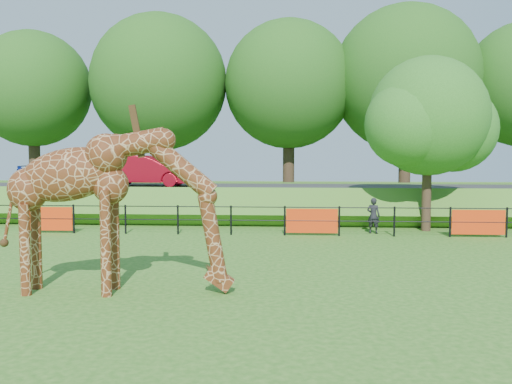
% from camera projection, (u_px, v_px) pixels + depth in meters
% --- Properties ---
extents(ground, '(90.00, 90.00, 0.00)m').
position_uv_depth(ground, '(193.00, 286.00, 13.27)').
color(ground, '#276318').
rests_on(ground, ground).
extents(giraffe, '(5.16, 1.11, 3.66)m').
position_uv_depth(giraffe, '(117.00, 210.00, 12.50)').
color(giraffe, '#5B2A12').
rests_on(giraffe, ground).
extents(perimeter_fence, '(28.07, 0.10, 1.10)m').
position_uv_depth(perimeter_fence, '(231.00, 220.00, 21.19)').
color(perimeter_fence, black).
rests_on(perimeter_fence, ground).
extents(embankment, '(40.00, 9.00, 1.30)m').
position_uv_depth(embankment, '(247.00, 200.00, 28.64)').
color(embankment, '#276318').
rests_on(embankment, ground).
extents(road, '(40.00, 5.00, 0.12)m').
position_uv_depth(road, '(245.00, 188.00, 27.10)').
color(road, '#2E2D30').
rests_on(road, embankment).
extents(car_blue, '(4.17, 2.09, 1.36)m').
position_uv_depth(car_blue, '(59.00, 171.00, 28.20)').
color(car_blue, '#122D99').
rests_on(car_blue, road).
extents(car_red, '(4.56, 1.86, 1.47)m').
position_uv_depth(car_red, '(148.00, 171.00, 27.46)').
color(car_red, '#A20B1B').
rests_on(car_red, road).
extents(visitor, '(0.58, 0.49, 1.36)m').
position_uv_depth(visitor, '(373.00, 216.00, 21.55)').
color(visitor, black).
rests_on(visitor, ground).
extents(tree_east, '(5.40, 4.71, 6.76)m').
position_uv_depth(tree_east, '(430.00, 121.00, 22.03)').
color(tree_east, black).
rests_on(tree_east, ground).
extents(bg_tree_line, '(37.30, 8.80, 11.82)m').
position_uv_depth(bg_tree_line, '(287.00, 83.00, 34.51)').
color(bg_tree_line, black).
rests_on(bg_tree_line, ground).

